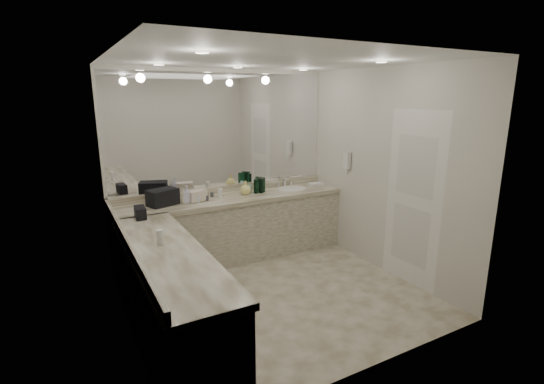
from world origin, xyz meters
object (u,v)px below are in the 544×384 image
sink (292,189)px  hand_towel (316,184)px  black_toiletry_bag (163,197)px  soap_bottle_b (187,194)px  wall_phone (347,161)px  soap_bottle_a (184,196)px  soap_bottle_c (245,188)px  cream_cosmetic_case (197,196)px

sink → hand_towel: bearing=2.7°
black_toiletry_bag → soap_bottle_b: size_ratio=1.65×
wall_phone → soap_bottle_a: size_ratio=1.26×
soap_bottle_c → sink: bearing=-2.1°
soap_bottle_b → hand_towel: bearing=0.4°
sink → soap_bottle_c: bearing=177.9°
black_toiletry_bag → soap_bottle_a: (0.26, -0.03, -0.01)m
cream_cosmetic_case → soap_bottle_c: size_ratio=1.21×
wall_phone → soap_bottle_c: bearing=158.7°
hand_towel → soap_bottle_b: size_ratio=0.99×
sink → black_toiletry_bag: bearing=179.0°
black_toiletry_bag → soap_bottle_c: 1.15m
sink → soap_bottle_b: soap_bottle_b is taller
sink → cream_cosmetic_case: bearing=179.6°
hand_towel → soap_bottle_c: soap_bottle_c is taller
sink → soap_bottle_b: 1.60m
wall_phone → cream_cosmetic_case: wall_phone is taller
soap_bottle_b → cream_cosmetic_case: bearing=1.1°
soap_bottle_b → soap_bottle_a: bearing=-168.4°
soap_bottle_b → soap_bottle_c: soap_bottle_b is taller
sink → hand_towel: 0.45m
wall_phone → soap_bottle_c: 1.49m
sink → soap_bottle_a: 1.64m
hand_towel → sink: bearing=-177.3°
wall_phone → black_toiletry_bag: wall_phone is taller
black_toiletry_bag → hand_towel: size_ratio=1.66×
soap_bottle_a → soap_bottle_b: size_ratio=0.86×
wall_phone → soap_bottle_c: size_ratio=1.24×
sink → hand_towel: size_ratio=2.02×
hand_towel → soap_bottle_b: bearing=-179.6°
wall_phone → cream_cosmetic_case: (-2.06, 0.51, -0.38)m
cream_cosmetic_case → soap_bottle_b: 0.14m
wall_phone → cream_cosmetic_case: size_ratio=1.02×
hand_towel → soap_bottle_c: bearing=179.7°
soap_bottle_a → soap_bottle_b: 0.04m
soap_bottle_c → hand_towel: bearing=-0.3°
cream_cosmetic_case → soap_bottle_b: soap_bottle_b is taller
cream_cosmetic_case → hand_towel: bearing=-12.6°
cream_cosmetic_case → soap_bottle_c: bearing=-11.5°
soap_bottle_b → black_toiletry_bag: bearing=175.2°
sink → cream_cosmetic_case: (-1.46, 0.01, 0.07)m
cream_cosmetic_case → soap_bottle_c: 0.71m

